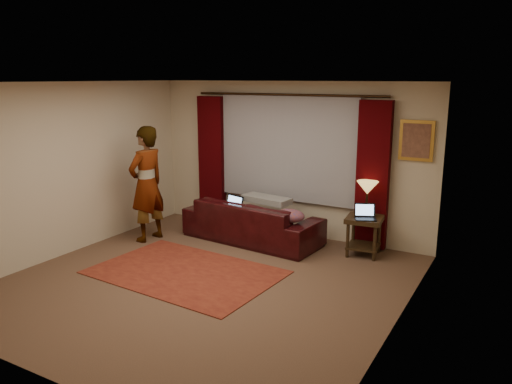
% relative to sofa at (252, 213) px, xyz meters
% --- Properties ---
extents(floor, '(5.00, 5.00, 0.01)m').
position_rel_sofa_xyz_m(floor, '(0.32, -1.81, -0.47)').
color(floor, brown).
rests_on(floor, ground).
extents(ceiling, '(5.00, 5.00, 0.02)m').
position_rel_sofa_xyz_m(ceiling, '(0.32, -1.81, 2.13)').
color(ceiling, silver).
rests_on(ceiling, ground).
extents(wall_back, '(5.00, 0.02, 2.60)m').
position_rel_sofa_xyz_m(wall_back, '(0.32, 0.69, 0.83)').
color(wall_back, beige).
rests_on(wall_back, ground).
extents(wall_front, '(5.00, 0.02, 2.60)m').
position_rel_sofa_xyz_m(wall_front, '(0.32, -4.31, 0.83)').
color(wall_front, beige).
rests_on(wall_front, ground).
extents(wall_left, '(0.02, 5.00, 2.60)m').
position_rel_sofa_xyz_m(wall_left, '(-2.18, -1.81, 0.83)').
color(wall_left, beige).
rests_on(wall_left, ground).
extents(wall_right, '(0.02, 5.00, 2.60)m').
position_rel_sofa_xyz_m(wall_right, '(2.82, -1.81, 0.83)').
color(wall_right, beige).
rests_on(wall_right, ground).
extents(sheer_curtain, '(2.50, 0.05, 1.80)m').
position_rel_sofa_xyz_m(sheer_curtain, '(0.32, 0.63, 1.03)').
color(sheer_curtain, '#929299').
rests_on(sheer_curtain, wall_back).
extents(drape_left, '(0.50, 0.14, 2.30)m').
position_rel_sofa_xyz_m(drape_left, '(-1.18, 0.58, 0.71)').
color(drape_left, '#330104').
rests_on(drape_left, floor).
extents(drape_right, '(0.50, 0.14, 2.30)m').
position_rel_sofa_xyz_m(drape_right, '(1.82, 0.58, 0.71)').
color(drape_right, '#330104').
rests_on(drape_right, floor).
extents(curtain_rod, '(0.04, 0.04, 3.40)m').
position_rel_sofa_xyz_m(curtain_rod, '(0.32, 0.58, 1.91)').
color(curtain_rod, black).
rests_on(curtain_rod, wall_back).
extents(picture_frame, '(0.50, 0.04, 0.60)m').
position_rel_sofa_xyz_m(picture_frame, '(2.42, 0.66, 1.28)').
color(picture_frame, '#BE8933').
rests_on(picture_frame, wall_back).
extents(sofa, '(2.40, 1.21, 0.93)m').
position_rel_sofa_xyz_m(sofa, '(0.00, 0.00, 0.00)').
color(sofa, black).
rests_on(sofa, floor).
extents(throw_blanket, '(0.87, 0.45, 0.10)m').
position_rel_sofa_xyz_m(throw_blanket, '(0.17, 0.18, 0.47)').
color(throw_blanket, gray).
rests_on(throw_blanket, sofa).
extents(clothing_pile, '(0.52, 0.43, 0.20)m').
position_rel_sofa_xyz_m(clothing_pile, '(0.77, -0.17, 0.10)').
color(clothing_pile, brown).
rests_on(clothing_pile, sofa).
extents(laptop_sofa, '(0.45, 0.48, 0.26)m').
position_rel_sofa_xyz_m(laptop_sofa, '(-0.37, -0.13, 0.13)').
color(laptop_sofa, black).
rests_on(laptop_sofa, sofa).
extents(area_rug, '(2.63, 1.85, 0.01)m').
position_rel_sofa_xyz_m(area_rug, '(-0.11, -1.68, -0.46)').
color(area_rug, maroon).
rests_on(area_rug, floor).
extents(end_table, '(0.58, 0.58, 0.60)m').
position_rel_sofa_xyz_m(end_table, '(1.82, 0.24, -0.17)').
color(end_table, black).
rests_on(end_table, floor).
extents(tiffany_lamp, '(0.39, 0.39, 0.52)m').
position_rel_sofa_xyz_m(tiffany_lamp, '(1.80, 0.37, 0.40)').
color(tiffany_lamp, olive).
rests_on(tiffany_lamp, end_table).
extents(laptop_table, '(0.42, 0.43, 0.22)m').
position_rel_sofa_xyz_m(laptop_table, '(1.87, 0.12, 0.25)').
color(laptop_table, black).
rests_on(laptop_table, end_table).
extents(person, '(0.61, 0.61, 1.90)m').
position_rel_sofa_xyz_m(person, '(-1.53, -0.80, 0.48)').
color(person, gray).
rests_on(person, floor).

